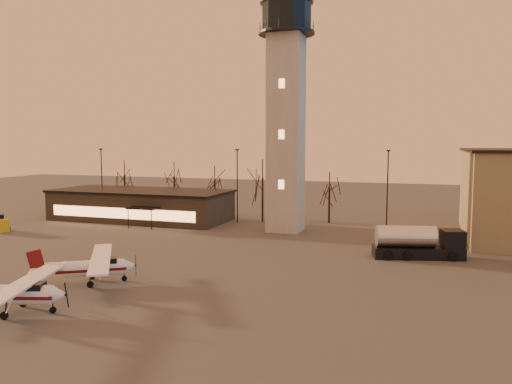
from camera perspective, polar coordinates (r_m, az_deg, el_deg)
ground at (r=35.70m, az=-10.01°, el=-12.45°), size 220.00×220.00×0.00m
control_tower at (r=62.09m, az=3.47°, el=10.55°), size 6.80×6.80×32.60m
terminal at (r=73.22m, az=-13.00°, el=-1.43°), size 25.40×12.20×4.30m
light_poles at (r=62.96m, az=4.09°, el=0.53°), size 58.50×12.25×10.14m
tree_row at (r=75.31m, az=-4.79°, el=1.78°), size 37.20×9.20×8.80m
cessna_front at (r=36.44m, az=-25.38°, el=-10.86°), size 8.73×10.74×3.00m
cessna_rear at (r=41.70m, az=-17.78°, el=-8.53°), size 8.70×9.68×2.96m
fuel_truck at (r=50.51m, az=17.99°, el=-5.81°), size 8.72×4.38×3.11m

